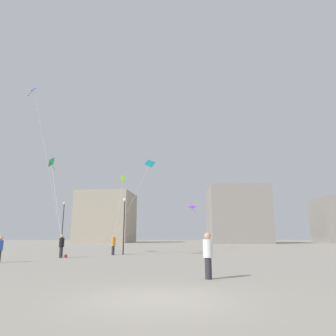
{
  "coord_description": "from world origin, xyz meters",
  "views": [
    {
      "loc": [
        0.38,
        -8.67,
        1.63
      ],
      "look_at": [
        0.0,
        14.36,
        6.86
      ],
      "focal_mm": 32.37,
      "sensor_mm": 36.0,
      "label": 1
    }
  ],
  "objects": [
    {
      "name": "person_in_blue",
      "position": [
        -10.88,
        11.44,
        0.9
      ],
      "size": [
        0.36,
        0.36,
        1.65
      ],
      "rotation": [
        0.0,
        0.0,
        6.15
      ],
      "color": "#2D2D33",
      "rests_on": "ground_plane"
    },
    {
      "name": "kite_cobalt_diamond",
      "position": [
        -12.18,
        16.39,
        14.32
      ],
      "size": [
        4.23,
        0.93,
        13.76
      ],
      "color": "blue"
    },
    {
      "name": "kite_cyan_delta",
      "position": [
        -2.48,
        27.27,
        10.18
      ],
      "size": [
        3.36,
        8.34,
        9.45
      ],
      "color": "#1EB2C6"
    },
    {
      "name": "kite_violet_delta",
      "position": [
        2.72,
        34.05,
        5.55
      ],
      "size": [
        8.73,
        15.41,
        4.72
      ],
      "color": "purple"
    },
    {
      "name": "person_in_white",
      "position": [
        1.77,
        3.87,
        0.98
      ],
      "size": [
        0.39,
        0.39,
        1.79
      ],
      "rotation": [
        0.0,
        0.0,
        0.32
      ],
      "color": "#2D2D33",
      "rests_on": "ground_plane"
    },
    {
      "name": "person_in_black",
      "position": [
        -8.54,
        16.09,
        0.98
      ],
      "size": [
        0.39,
        0.39,
        1.79
      ],
      "rotation": [
        0.0,
        0.0,
        3.76
      ],
      "color": "#2D2D33",
      "rests_on": "ground_plane"
    },
    {
      "name": "kite_lime_delta",
      "position": [
        -7.17,
        36.29,
        10.13
      ],
      "size": [
        2.79,
        17.81,
        9.52
      ],
      "color": "#8CD12D"
    },
    {
      "name": "ground_plane",
      "position": [
        0.0,
        0.0,
        0.0
      ],
      "size": [
        300.0,
        300.0,
        0.0
      ],
      "primitive_type": "plane",
      "color": "#9E9689"
    },
    {
      "name": "lamppost_east",
      "position": [
        -4.3,
        20.52,
        3.52
      ],
      "size": [
        0.36,
        0.36,
        5.29
      ],
      "color": "#2D2D30",
      "rests_on": "ground_plane"
    },
    {
      "name": "handbag_beside_flyer",
      "position": [
        -8.19,
        16.19,
        0.12
      ],
      "size": [
        0.17,
        0.33,
        0.24
      ],
      "primitive_type": "cube",
      "rotation": [
        0.0,
        0.0,
        4.6
      ],
      "color": "maroon",
      "rests_on": "ground_plane"
    },
    {
      "name": "building_left_hall",
      "position": [
        -19.0,
        80.1,
        7.12
      ],
      "size": [
        15.92,
        15.95,
        14.25
      ],
      "color": "#A39984",
      "rests_on": "ground_plane"
    },
    {
      "name": "kite_emerald_delta",
      "position": [
        -11.78,
        20.44,
        8.77
      ],
      "size": [
        3.64,
        5.1,
        8.0
      ],
      "color": "green"
    },
    {
      "name": "person_in_orange",
      "position": [
        -5.09,
        19.71,
        0.96
      ],
      "size": [
        0.38,
        0.38,
        1.75
      ],
      "rotation": [
        0.0,
        0.0,
        4.26
      ],
      "color": "#2D2D33",
      "rests_on": "ground_plane"
    },
    {
      "name": "building_centre_hall",
      "position": [
        17.0,
        71.37,
        7.09
      ],
      "size": [
        14.82,
        15.93,
        14.18
      ],
      "color": "gray",
      "rests_on": "ground_plane"
    },
    {
      "name": "lamppost_west",
      "position": [
        -14.08,
        31.33,
        4.01
      ],
      "size": [
        0.36,
        0.36,
        6.15
      ],
      "color": "#2D2D30",
      "rests_on": "ground_plane"
    }
  ]
}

